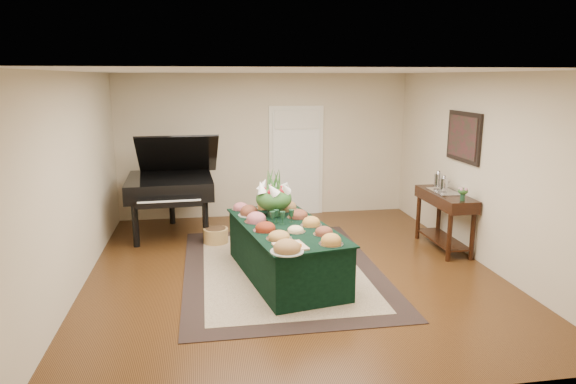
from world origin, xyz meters
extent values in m
plane|color=black|center=(0.00, 0.00, 0.00)|extent=(6.00, 6.00, 0.00)
cube|color=black|center=(-0.13, 0.05, 0.01)|extent=(2.68, 3.76, 0.01)
cube|color=#C6B494|center=(-0.13, 0.05, 0.01)|extent=(2.15, 3.22, 0.01)
cube|color=silver|center=(0.60, 2.98, 1.05)|extent=(1.05, 0.04, 2.10)
cube|color=white|center=(0.60, 2.96, 1.00)|extent=(0.90, 0.06, 2.00)
cube|color=black|center=(-0.13, -0.23, 0.35)|extent=(1.36, 2.30, 0.71)
cube|color=black|center=(-0.13, -0.23, 0.71)|extent=(1.43, 2.37, 0.02)
cylinder|color=silver|center=(0.28, -0.72, 0.73)|extent=(0.27, 0.27, 0.01)
ellipsoid|color=brown|center=(0.28, -0.72, 0.77)|extent=(0.22, 0.22, 0.07)
cylinder|color=silver|center=(-0.41, -0.44, 0.73)|extent=(0.31, 0.31, 0.01)
ellipsoid|color=maroon|center=(-0.41, -0.44, 0.77)|extent=(0.26, 0.26, 0.08)
cylinder|color=#A3ADA4|center=(-0.55, 0.34, 0.73)|extent=(0.31, 0.31, 0.01)
ellipsoid|color=brown|center=(-0.55, 0.34, 0.79)|extent=(0.25, 0.25, 0.10)
cylinder|color=silver|center=(-0.05, -0.56, 0.73)|extent=(0.25, 0.25, 0.01)
ellipsoid|color=#F7DF9A|center=(-0.05, -0.56, 0.76)|extent=(0.20, 0.20, 0.05)
cylinder|color=silver|center=(0.21, -0.31, 0.73)|extent=(0.28, 0.28, 0.01)
ellipsoid|color=#C98A3A|center=(0.21, -0.31, 0.78)|extent=(0.23, 0.23, 0.09)
cylinder|color=silver|center=(-0.64, 0.68, 0.73)|extent=(0.27, 0.27, 0.01)
ellipsoid|color=#C36168|center=(-0.64, 0.68, 0.77)|extent=(0.22, 0.22, 0.07)
cylinder|color=silver|center=(0.03, 0.53, 0.73)|extent=(0.32, 0.32, 0.01)
ellipsoid|color=#A07240|center=(0.03, 0.53, 0.78)|extent=(0.26, 0.26, 0.10)
cylinder|color=#A3ADA4|center=(-0.27, -1.27, 0.73)|extent=(0.38, 0.38, 0.01)
ellipsoid|color=#A07240|center=(-0.27, -1.27, 0.78)|extent=(0.31, 0.31, 0.10)
cylinder|color=silver|center=(-0.29, -0.81, 0.73)|extent=(0.32, 0.32, 0.01)
ellipsoid|color=#B28040|center=(-0.29, -0.81, 0.77)|extent=(0.26, 0.26, 0.07)
cylinder|color=silver|center=(-0.29, 0.67, 0.73)|extent=(0.27, 0.27, 0.01)
ellipsoid|color=#C98A3A|center=(-0.29, 0.67, 0.78)|extent=(0.22, 0.22, 0.09)
cylinder|color=silver|center=(0.02, 0.83, 0.73)|extent=(0.31, 0.31, 0.01)
ellipsoid|color=maroon|center=(0.02, 0.83, 0.77)|extent=(0.25, 0.25, 0.07)
cylinder|color=silver|center=(0.11, 0.11, 0.73)|extent=(0.32, 0.32, 0.01)
ellipsoid|color=brown|center=(0.11, 0.11, 0.77)|extent=(0.26, 0.26, 0.08)
cylinder|color=silver|center=(-0.49, -0.02, 0.73)|extent=(0.32, 0.32, 0.01)
ellipsoid|color=#C36168|center=(-0.49, -0.02, 0.78)|extent=(0.26, 0.26, 0.10)
cylinder|color=silver|center=(0.28, -1.10, 0.73)|extent=(0.29, 0.29, 0.01)
ellipsoid|color=#C98A3A|center=(0.28, -1.10, 0.78)|extent=(0.24, 0.24, 0.09)
cube|color=tan|center=(-0.21, -1.12, 0.73)|extent=(0.41, 0.41, 0.02)
ellipsoid|color=beige|center=(-0.27, -1.09, 0.78)|extent=(0.14, 0.14, 0.08)
ellipsoid|color=beige|center=(-0.14, -1.04, 0.78)|extent=(0.12, 0.12, 0.07)
cube|color=orange|center=(-0.15, -1.19, 0.77)|extent=(0.11, 0.11, 0.05)
cylinder|color=#153621|center=(-0.20, 0.28, 0.82)|extent=(0.20, 0.20, 0.20)
ellipsoid|color=#275220|center=(-0.20, 0.28, 0.96)|extent=(0.51, 0.51, 0.33)
cylinder|color=black|center=(-2.25, 1.40, 0.35)|extent=(0.10, 0.10, 0.69)
cylinder|color=black|center=(-1.16, 1.45, 0.35)|extent=(0.10, 0.10, 0.69)
cylinder|color=black|center=(-1.76, 2.66, 0.35)|extent=(0.10, 0.10, 0.69)
cube|color=black|center=(-1.73, 2.02, 0.84)|extent=(1.45, 1.55, 0.30)
cube|color=black|center=(-1.70, 1.18, 0.74)|extent=(1.00, 0.26, 0.10)
cube|color=black|center=(-1.59, 2.17, 1.34)|extent=(1.38, 1.14, 0.77)
cylinder|color=#A57C42|center=(-1.01, 1.37, 0.12)|extent=(0.40, 0.40, 0.25)
cylinder|color=black|center=(2.31, -0.02, 0.36)|extent=(0.07, 0.07, 0.71)
cylinder|color=black|center=(2.68, -0.02, 0.36)|extent=(0.07, 0.07, 0.71)
cylinder|color=black|center=(2.31, 1.08, 0.36)|extent=(0.07, 0.07, 0.71)
cylinder|color=black|center=(2.68, 1.08, 0.36)|extent=(0.07, 0.07, 0.71)
cube|color=black|center=(2.50, 0.53, 0.80)|extent=(0.45, 1.30, 0.18)
cube|color=black|center=(2.50, 0.53, 0.15)|extent=(0.38, 1.15, 0.03)
cube|color=silver|center=(2.50, 0.60, 0.90)|extent=(0.34, 0.58, 0.02)
cylinder|color=#153621|center=(2.50, 0.02, 0.95)|extent=(0.07, 0.07, 0.11)
ellipsoid|color=#CA8299|center=(2.50, 0.02, 1.04)|extent=(0.16, 0.16, 0.11)
cube|color=black|center=(2.72, 0.53, 1.75)|extent=(0.04, 0.95, 0.75)
cube|color=#4C1421|center=(2.69, 0.53, 1.75)|extent=(0.01, 0.82, 0.62)
camera|label=1|loc=(-1.15, -6.64, 2.63)|focal=32.00mm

